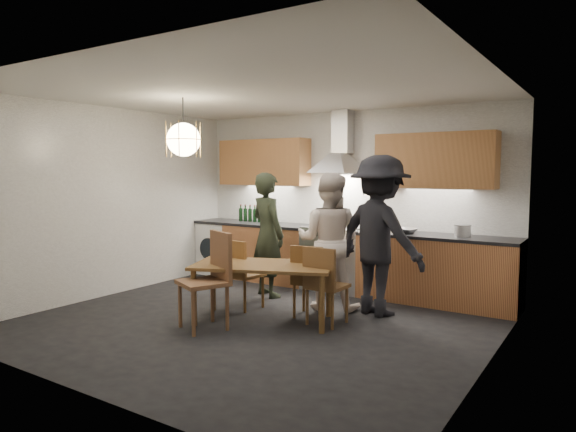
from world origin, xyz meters
The scene contains 17 objects.
ground centered at (0.00, 0.00, 0.00)m, with size 5.00×5.00×0.00m, color black.
room_shell centered at (0.00, 0.00, 1.71)m, with size 5.02×4.52×2.61m.
counter_run centered at (0.02, 1.95, 0.45)m, with size 5.00×0.62×0.90m.
range_stove centered at (0.00, 1.94, 0.44)m, with size 0.90×0.60×0.92m.
wall_fixtures centered at (0.00, 2.07, 1.87)m, with size 4.30×0.54×1.10m.
pendant_lamp centered at (-1.00, -0.10, 2.10)m, with size 0.43×0.43×0.70m.
dining_table centered at (0.03, 0.09, 0.59)m, with size 1.76×1.32×0.67m.
chair_back_left centered at (-0.50, 0.33, 0.50)m, with size 0.44×0.44×0.88m.
chair_back_mid centered at (0.41, 0.48, 0.50)m, with size 0.46×0.46×0.87m.
chair_back_right centered at (0.70, 0.31, 0.51)m, with size 0.42×0.42×0.89m.
chair_front centered at (-0.30, -0.42, 0.61)m, with size 0.63×0.63×1.06m.
person_left centered at (-0.62, 1.10, 0.85)m, with size 0.62×0.41×1.70m, color black.
person_mid centered at (0.39, 0.99, 0.85)m, with size 0.83×0.65×1.71m, color beige.
person_right centered at (1.04, 1.08, 0.96)m, with size 1.24×0.71×1.91m, color black.
mixing_bowl centered at (1.07, 1.90, 0.94)m, with size 0.29×0.29×0.07m, color #B6B6BA.
stock_pot centered at (1.78, 1.97, 0.97)m, with size 0.20×0.20×0.14m, color #B6B7BA.
wine_bottles centered at (-1.48, 2.03, 1.04)m, with size 0.74×0.06×0.27m.
Camera 1 is at (3.42, -4.62, 1.73)m, focal length 32.00 mm.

